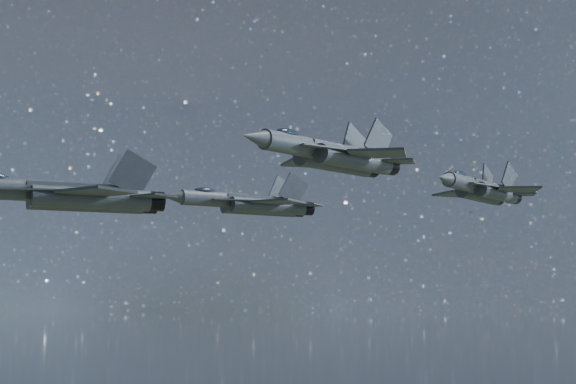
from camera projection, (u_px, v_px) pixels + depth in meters
jet_lead at (70, 195)px, 75.44m from camera, size 19.41×13.50×4.88m
jet_left at (252, 204)px, 105.31m from camera, size 18.44×13.12×4.70m
jet_right at (333, 155)px, 75.62m from camera, size 17.75×11.96×4.48m
jet_slot at (482, 190)px, 102.68m from camera, size 17.76×11.69×4.56m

